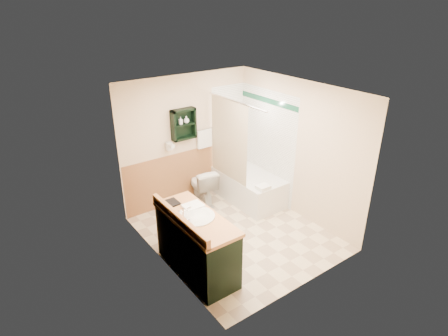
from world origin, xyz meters
TOP-DOWN VIEW (x-y plane):
  - floor at (0.00, 0.00)m, footprint 3.00×3.00m
  - back_wall at (0.00, 1.52)m, footprint 2.60×0.04m
  - left_wall at (-1.32, 0.00)m, footprint 0.04×3.00m
  - right_wall at (1.32, 0.00)m, footprint 0.04×3.00m
  - ceiling at (0.00, 0.00)m, footprint 2.60×3.00m
  - wainscot_left at (-1.29, 0.00)m, footprint 2.98×2.98m
  - wainscot_back at (0.00, 1.49)m, footprint 2.58×2.58m
  - mirror_frame at (-1.27, -0.55)m, footprint 1.30×1.30m
  - mirror_glass at (-1.27, -0.55)m, footprint 1.20×1.20m
  - tile_right at (1.28, 0.75)m, footprint 1.50×1.50m
  - tile_back at (1.03, 1.48)m, footprint 0.95×0.95m
  - tile_accent at (1.27, 0.75)m, footprint 1.50×1.50m
  - wall_shelf at (-0.10, 1.41)m, footprint 0.45×0.15m
  - hair_dryer at (-0.40, 1.43)m, footprint 0.10×0.24m
  - towel_bar at (0.35, 1.45)m, footprint 0.40×0.06m
  - curtain_rod at (0.53, 0.75)m, footprint 0.03×1.60m
  - shower_curtain at (0.53, 0.92)m, footprint 1.05×1.05m
  - vanity at (-0.99, -0.39)m, footprint 0.59×1.40m
  - bathtub at (0.93, 0.82)m, footprint 0.80×1.50m
  - toilet at (0.12, 1.20)m, footprint 0.51×0.77m
  - counter_towel at (-0.89, -0.16)m, footprint 0.27×0.22m
  - vanity_book at (-1.16, 0.12)m, footprint 0.17×0.02m
  - tub_towel at (0.73, 0.18)m, footprint 0.22×0.19m
  - soap_bottle_a at (-0.16, 1.40)m, footprint 0.07×0.13m
  - soap_bottle_b at (-0.04, 1.40)m, footprint 0.13×0.15m

SIDE VIEW (x-z plane):
  - floor at x=0.00m, z-range 0.00..0.00m
  - bathtub at x=0.93m, z-range 0.00..0.53m
  - toilet at x=0.12m, z-range 0.00..0.70m
  - vanity at x=-0.99m, z-range 0.00..0.89m
  - wainscot_left at x=-1.29m, z-range 0.00..1.00m
  - wainscot_back at x=0.00m, z-range 0.00..1.00m
  - tub_towel at x=0.73m, z-range 0.53..0.60m
  - counter_towel at x=-0.89m, z-range 0.89..0.93m
  - vanity_book at x=-1.16m, z-range 0.89..1.12m
  - tile_right at x=1.28m, z-range 0.00..2.10m
  - tile_back at x=1.03m, z-range 0.00..2.10m
  - shower_curtain at x=0.53m, z-range 0.30..2.00m
  - back_wall at x=0.00m, z-range 0.00..2.40m
  - left_wall at x=-1.32m, z-range 0.00..2.40m
  - right_wall at x=1.32m, z-range 0.00..2.40m
  - hair_dryer at x=-0.40m, z-range 1.11..1.29m
  - towel_bar at x=0.35m, z-range 1.15..1.55m
  - mirror_frame at x=-1.27m, z-range 1.00..2.00m
  - mirror_glass at x=-1.27m, z-range 1.05..1.95m
  - wall_shelf at x=-0.10m, z-range 1.27..1.83m
  - soap_bottle_a at x=-0.16m, z-range 1.56..1.62m
  - soap_bottle_b at x=-0.04m, z-range 1.56..1.66m
  - tile_accent at x=1.27m, z-range 1.85..1.95m
  - curtain_rod at x=0.53m, z-range 1.98..2.02m
  - ceiling at x=0.00m, z-range 2.40..2.44m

